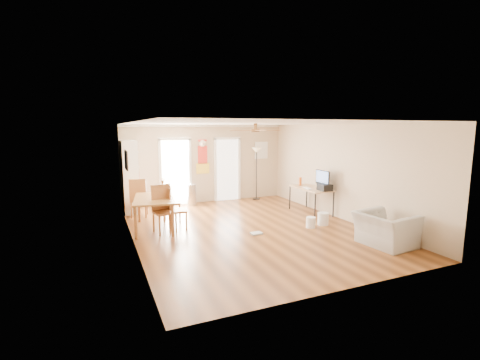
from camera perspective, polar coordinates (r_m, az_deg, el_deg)
name	(u,v)px	position (r m, az deg, el deg)	size (l,w,h in m)	color
floor	(249,229)	(8.55, 1.60, -8.20)	(7.00, 7.00, 0.00)	brown
ceiling	(250,123)	(8.18, 1.67, 9.50)	(5.50, 7.00, 0.00)	silver
wall_back	(206,164)	(11.52, -5.69, 2.74)	(5.50, 0.04, 2.60)	beige
wall_front	(348,208)	(5.35, 17.59, -4.50)	(5.50, 0.04, 2.60)	beige
wall_left	(132,185)	(7.55, -17.67, -0.74)	(0.04, 7.00, 2.60)	beige
wall_right	(341,172)	(9.74, 16.50, 1.34)	(0.04, 7.00, 2.60)	beige
crown_molding	(250,125)	(8.18, 1.67, 9.22)	(5.50, 7.00, 0.08)	white
kitchen_doorway	(175,173)	(11.26, -10.75, 1.21)	(0.90, 0.10, 2.10)	white
bathroom_doorway	(227,170)	(11.77, -2.17, 1.68)	(0.80, 0.10, 2.10)	white
wall_decal	(203,156)	(11.44, -6.28, 3.95)	(0.46, 0.03, 1.10)	red
ac_grille	(261,150)	(12.22, 3.56, 4.99)	(0.50, 0.04, 0.60)	white
framed_poster	(126,160)	(8.89, -18.52, 3.18)	(0.04, 0.66, 0.48)	black
ceiling_fan	(255,130)	(7.91, 2.59, 8.29)	(1.24, 1.24, 0.20)	#593819
bookshelf	(130,177)	(10.58, -17.97, 0.55)	(0.43, 0.96, 2.13)	white
dining_table	(155,213)	(8.73, -14.08, -5.43)	(0.94, 1.57, 0.79)	olive
dining_chair_right_a	(172,200)	(9.33, -11.35, -3.35)	(0.47, 0.47, 1.13)	#AD7237
dining_chair_right_b	(178,208)	(8.59, -10.25, -4.65)	(0.43, 0.43, 1.04)	olive
dining_chair_near	(164,210)	(8.32, -12.54, -4.85)	(0.47, 0.47, 1.13)	#A06133
dining_chair_far	(139,198)	(10.02, -16.54, -2.84)	(0.45, 0.45, 1.09)	brown
trash_can	(191,195)	(11.19, -8.12, -2.42)	(0.32, 0.32, 0.69)	silver
torchiere_lamp	(256,174)	(11.89, 2.78, 1.06)	(0.34, 0.34, 1.82)	black
computer_desk	(311,200)	(10.27, 11.73, -3.35)	(0.70, 1.40, 0.75)	tan
imac	(323,180)	(9.93, 13.64, -0.01)	(0.08, 0.59, 0.55)	black
keyboard	(307,188)	(10.08, 11.22, -1.35)	(0.14, 0.42, 0.02)	white
printer	(325,187)	(9.83, 14.00, -1.20)	(0.31, 0.36, 0.19)	black
orange_bottle	(300,181)	(10.56, 10.05, -0.22)	(0.08, 0.08, 0.25)	#CC5512
wastebasket_a	(311,222)	(8.81, 11.75, -6.96)	(0.23, 0.23, 0.27)	white
wastebasket_b	(323,219)	(9.12, 13.72, -6.32)	(0.28, 0.28, 0.32)	silver
floor_cloth	(256,233)	(8.15, 2.76, -8.92)	(0.26, 0.21, 0.04)	#999A94
armchair	(385,229)	(7.93, 23.13, -7.61)	(1.09, 0.95, 0.71)	#A4A49F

